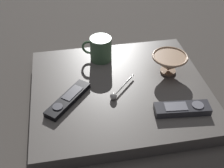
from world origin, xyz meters
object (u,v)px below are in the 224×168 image
teaspoon (116,93)px  tv_remote_near (68,99)px  tv_remote_far (182,109)px  cereal_bowl (169,63)px  coffee_mug (100,49)px

teaspoon → tv_remote_near: (-0.00, -0.16, -0.00)m
teaspoon → tv_remote_near: size_ratio=0.64×
tv_remote_far → cereal_bowl: bearing=173.8°
tv_remote_near → coffee_mug: bearing=147.8°
cereal_bowl → coffee_mug: bearing=-118.7°
cereal_bowl → tv_remote_near: bearing=-75.7°
cereal_bowl → tv_remote_far: cereal_bowl is taller
cereal_bowl → teaspoon: (0.10, -0.21, -0.03)m
coffee_mug → tv_remote_near: size_ratio=0.65×
cereal_bowl → tv_remote_near: (0.10, -0.37, -0.03)m
cereal_bowl → tv_remote_far: (0.21, -0.02, -0.03)m
teaspoon → tv_remote_far: size_ratio=0.63×
cereal_bowl → tv_remote_far: bearing=-6.2°
coffee_mug → teaspoon: bearing=5.1°
tv_remote_far → tv_remote_near: bearing=-107.5°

